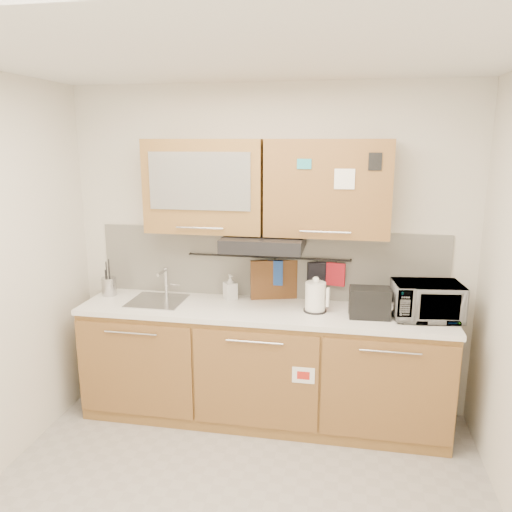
% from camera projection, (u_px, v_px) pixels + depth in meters
% --- Properties ---
extents(ceiling, '(3.20, 3.20, 0.00)m').
position_uv_depth(ceiling, '(219.00, 44.00, 2.28)').
color(ceiling, white).
rests_on(ceiling, wall_back).
extents(wall_back, '(3.20, 0.00, 3.20)m').
position_uv_depth(wall_back, '(269.00, 251.00, 4.01)').
color(wall_back, silver).
rests_on(wall_back, ground).
extents(base_cabinet, '(2.80, 0.64, 0.88)m').
position_uv_depth(base_cabinet, '(262.00, 370.00, 3.92)').
color(base_cabinet, olive).
rests_on(base_cabinet, floor).
extents(countertop, '(2.82, 0.62, 0.04)m').
position_uv_depth(countertop, '(262.00, 311.00, 3.81)').
color(countertop, white).
rests_on(countertop, base_cabinet).
extents(backsplash, '(2.80, 0.02, 0.56)m').
position_uv_depth(backsplash, '(269.00, 263.00, 4.02)').
color(backsplash, silver).
rests_on(backsplash, countertop).
extents(upper_cabinets, '(1.82, 0.37, 0.70)m').
position_uv_depth(upper_cabinets, '(265.00, 187.00, 3.72)').
color(upper_cabinets, olive).
rests_on(upper_cabinets, wall_back).
extents(range_hood, '(0.60, 0.46, 0.10)m').
position_uv_depth(range_hood, '(264.00, 243.00, 3.75)').
color(range_hood, black).
rests_on(range_hood, upper_cabinets).
extents(sink, '(0.42, 0.40, 0.26)m').
position_uv_depth(sink, '(158.00, 301.00, 3.97)').
color(sink, silver).
rests_on(sink, countertop).
extents(utensil_rail, '(1.30, 0.02, 0.02)m').
position_uv_depth(utensil_rail, '(268.00, 257.00, 3.97)').
color(utensil_rail, black).
rests_on(utensil_rail, backsplash).
extents(utensil_crock, '(0.16, 0.16, 0.30)m').
position_uv_depth(utensil_crock, '(109.00, 286.00, 4.11)').
color(utensil_crock, '#ADADB1').
rests_on(utensil_crock, countertop).
extents(kettle, '(0.20, 0.19, 0.27)m').
position_uv_depth(kettle, '(316.00, 298.00, 3.71)').
color(kettle, white).
rests_on(kettle, countertop).
extents(toaster, '(0.30, 0.19, 0.22)m').
position_uv_depth(toaster, '(370.00, 302.00, 3.59)').
color(toaster, black).
rests_on(toaster, countertop).
extents(microwave, '(0.51, 0.37, 0.26)m').
position_uv_depth(microwave, '(427.00, 301.00, 3.56)').
color(microwave, '#999999').
rests_on(microwave, countertop).
extents(soap_bottle, '(0.13, 0.13, 0.20)m').
position_uv_depth(soap_bottle, '(230.00, 287.00, 4.00)').
color(soap_bottle, '#999999').
rests_on(soap_bottle, countertop).
extents(cutting_board, '(0.37, 0.13, 0.46)m').
position_uv_depth(cutting_board, '(274.00, 288.00, 4.01)').
color(cutting_board, brown).
rests_on(cutting_board, utensil_rail).
extents(oven_mitt, '(0.12, 0.03, 0.20)m').
position_uv_depth(oven_mitt, '(275.00, 273.00, 3.98)').
color(oven_mitt, '#204393').
rests_on(oven_mitt, utensil_rail).
extents(dark_pouch, '(0.15, 0.10, 0.23)m').
position_uv_depth(dark_pouch, '(316.00, 276.00, 3.92)').
color(dark_pouch, black).
rests_on(dark_pouch, utensil_rail).
extents(pot_holder, '(0.15, 0.06, 0.18)m').
position_uv_depth(pot_holder, '(336.00, 274.00, 3.89)').
color(pot_holder, '#AB1621').
rests_on(pot_holder, utensil_rail).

